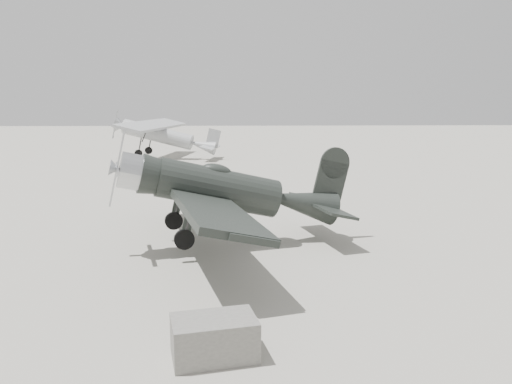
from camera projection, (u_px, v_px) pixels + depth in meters
ground at (222, 237)px, 17.78m from camera, size 160.00×160.00×0.00m
lowwing_monoplane at (229, 191)px, 16.28m from camera, size 7.95×10.97×3.53m
highwing_monoplane at (162, 132)px, 41.12m from camera, size 8.97×12.58×3.55m
equipment_block at (214, 338)px, 9.34m from camera, size 1.74×1.28×0.78m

